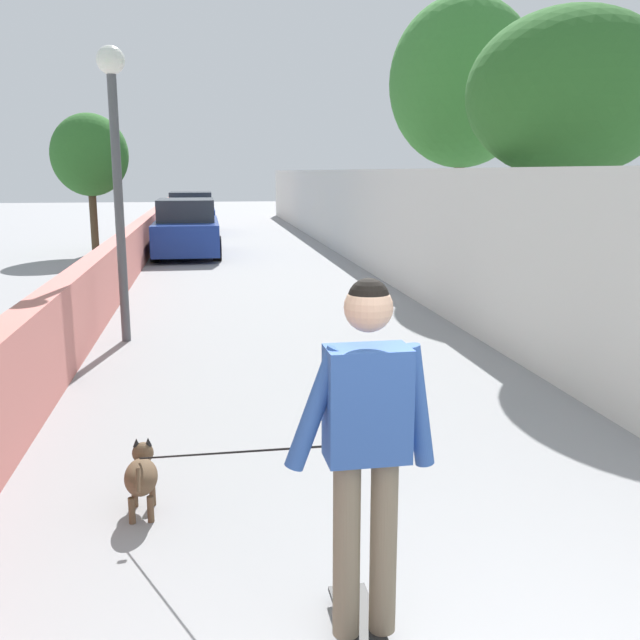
{
  "coord_description": "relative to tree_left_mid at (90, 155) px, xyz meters",
  "views": [
    {
      "loc": [
        -1.79,
        1.07,
        2.27
      ],
      "look_at": [
        4.2,
        0.11,
        1.0
      ],
      "focal_mm": 39.8,
      "sensor_mm": 36.0,
      "label": 1
    }
  ],
  "objects": [
    {
      "name": "ground_plane",
      "position": [
        -5.0,
        -4.18,
        -2.71
      ],
      "size": [
        80.0,
        80.0,
        0.0
      ],
      "primitive_type": "plane",
      "color": "gray"
    },
    {
      "name": "wall_left",
      "position": [
        -7.0,
        -1.43,
        -2.19
      ],
      "size": [
        48.0,
        0.3,
        1.03
      ],
      "primitive_type": "cube",
      "color": "#CC726B",
      "rests_on": "ground"
    },
    {
      "name": "fence_right",
      "position": [
        -7.0,
        -6.93,
        -1.55
      ],
      "size": [
        48.0,
        0.3,
        2.32
      ],
      "primitive_type": "cube",
      "color": "silver",
      "rests_on": "ground"
    },
    {
      "name": "tree_left_mid",
      "position": [
        0.0,
        0.0,
        0.0
      ],
      "size": [
        2.1,
        2.1,
        3.85
      ],
      "color": "#473523",
      "rests_on": "ground"
    },
    {
      "name": "tree_right_far",
      "position": [
        -6.0,
        -8.49,
        1.37
      ],
      "size": [
        3.06,
        3.06,
        5.82
      ],
      "color": "brown",
      "rests_on": "ground"
    },
    {
      "name": "tree_right_distant",
      "position": [
        -11.5,
        -7.99,
        0.56
      ],
      "size": [
        2.76,
        2.76,
        4.42
      ],
      "color": "brown",
      "rests_on": "ground"
    },
    {
      "name": "lamp_post",
      "position": [
        -11.03,
        -1.98,
        -0.04
      ],
      "size": [
        0.36,
        0.36,
        3.84
      ],
      "color": "#4C4C51",
      "rests_on": "ground"
    },
    {
      "name": "skateboard",
      "position": [
        -17.8,
        -3.81,
        -2.64
      ],
      "size": [
        0.8,
        0.22,
        0.08
      ],
      "color": "black",
      "rests_on": "ground"
    },
    {
      "name": "person_skateboarder",
      "position": [
        -17.8,
        -3.81,
        -1.6
      ],
      "size": [
        0.23,
        0.71,
        1.73
      ],
      "color": "#726651",
      "rests_on": "skateboard"
    },
    {
      "name": "dog",
      "position": [
        -16.2,
        -2.63,
        -2.43
      ],
      "size": [
        1.9,
        1.3,
        1.06
      ],
      "color": "brown",
      "rests_on": "ground"
    },
    {
      "name": "car_near",
      "position": [
        -0.89,
        -2.58,
        -1.99
      ],
      "size": [
        4.3,
        1.8,
        1.54
      ],
      "color": "navy",
      "rests_on": "ground"
    },
    {
      "name": "car_far",
      "position": [
        6.24,
        -2.58,
        -1.99
      ],
      "size": [
        4.3,
        1.8,
        1.54
      ],
      "color": "navy",
      "rests_on": "ground"
    }
  ]
}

